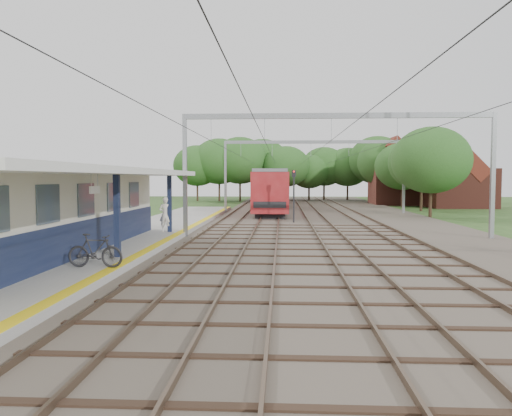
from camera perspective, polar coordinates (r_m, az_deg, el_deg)
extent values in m
plane|color=#2D4C1E|center=(13.40, 0.80, -11.29)|extent=(160.00, 160.00, 0.00)
cube|color=#473D33|center=(43.22, 7.67, -1.05)|extent=(18.00, 90.00, 0.10)
cube|color=gray|center=(28.30, -13.43, -3.22)|extent=(5.00, 52.00, 0.35)
cube|color=yellow|center=(27.73, -8.97, -2.93)|extent=(0.45, 52.00, 0.01)
cube|color=beige|center=(22.10, -22.16, -0.34)|extent=(3.20, 18.00, 3.40)
cube|color=#111A37|center=(21.54, -18.19, -3.02)|extent=(0.06, 18.00, 1.40)
cube|color=slate|center=(21.43, -18.24, 0.97)|extent=(0.05, 16.00, 1.30)
cube|color=#111A37|center=(20.06, -15.59, -0.86)|extent=(0.22, 0.22, 3.20)
cube|color=#111A37|center=(28.71, -9.85, 0.48)|extent=(0.22, 0.22, 3.20)
cube|color=silver|center=(20.69, -20.67, 3.95)|extent=(6.40, 20.00, 0.24)
cube|color=white|center=(18.16, -17.96, 1.99)|extent=(0.06, 0.85, 0.26)
cube|color=brown|center=(43.33, -3.22, -0.85)|extent=(0.07, 88.00, 0.15)
cube|color=brown|center=(43.20, -1.33, -0.86)|extent=(0.07, 88.00, 0.15)
cube|color=brown|center=(43.10, 0.74, -0.87)|extent=(0.07, 88.00, 0.15)
cube|color=brown|center=(43.07, 2.65, -0.87)|extent=(0.07, 88.00, 0.15)
cube|color=brown|center=(43.12, 5.66, -0.88)|extent=(0.07, 88.00, 0.15)
cube|color=brown|center=(43.21, 7.57, -0.89)|extent=(0.07, 88.00, 0.15)
cube|color=brown|center=(43.43, 10.41, -0.89)|extent=(0.07, 88.00, 0.15)
cube|color=brown|center=(43.64, 12.28, -0.89)|extent=(0.07, 88.00, 0.15)
cube|color=gray|center=(28.49, -8.12, 3.59)|extent=(0.22, 0.22, 7.00)
cube|color=gray|center=(30.22, 25.44, 3.28)|extent=(0.22, 0.22, 7.00)
cube|color=gray|center=(28.32, 9.24, 10.37)|extent=(17.00, 0.20, 0.30)
cube|color=gray|center=(48.26, -3.51, 3.54)|extent=(0.22, 0.22, 7.00)
cube|color=gray|center=(49.31, 16.55, 3.40)|extent=(0.22, 0.22, 7.00)
cube|color=gray|center=(48.17, 6.66, 7.51)|extent=(17.00, 0.20, 0.30)
cylinder|color=black|center=(43.19, -2.30, 6.21)|extent=(0.02, 88.00, 0.02)
cylinder|color=black|center=(43.01, 1.71, 6.22)|extent=(0.02, 88.00, 0.02)
cylinder|color=black|center=(43.08, 6.66, 6.19)|extent=(0.02, 88.00, 0.02)
cylinder|color=black|center=(43.46, 11.43, 6.13)|extent=(0.02, 88.00, 0.02)
cylinder|color=#382619|center=(74.72, -5.04, 1.91)|extent=(0.28, 0.28, 2.88)
ellipsoid|color=#234A1A|center=(74.71, -5.06, 4.61)|extent=(6.72, 6.72, 5.76)
cylinder|color=#382619|center=(76.11, -0.35, 1.81)|extent=(0.28, 0.28, 2.52)
ellipsoid|color=#234A1A|center=(76.09, -0.35, 4.13)|extent=(5.88, 5.88, 5.04)
cylinder|color=#382619|center=(72.99, 4.22, 2.02)|extent=(0.28, 0.28, 3.24)
ellipsoid|color=#234A1A|center=(73.00, 4.23, 5.13)|extent=(7.56, 7.56, 6.48)
cylinder|color=#382619|center=(75.35, 8.75, 1.83)|extent=(0.28, 0.28, 2.70)
ellipsoid|color=#234A1A|center=(75.33, 8.78, 4.34)|extent=(6.30, 6.30, 5.40)
cylinder|color=#382619|center=(52.88, 18.39, 0.93)|extent=(0.28, 0.28, 2.52)
ellipsoid|color=#234A1A|center=(52.84, 18.45, 4.27)|extent=(5.88, 5.88, 5.04)
cylinder|color=#382619|center=(68.53, 15.26, 1.67)|extent=(0.28, 0.28, 2.88)
ellipsoid|color=#234A1A|center=(68.52, 15.31, 4.61)|extent=(6.72, 6.72, 5.76)
cube|color=brown|center=(62.42, 22.23, 2.12)|extent=(7.00, 6.00, 4.50)
cube|color=maroon|center=(62.44, 22.29, 5.01)|extent=(4.99, 6.12, 4.99)
cube|color=brown|center=(66.78, 16.48, 2.51)|extent=(8.00, 6.00, 5.00)
cube|color=maroon|center=(66.82, 16.53, 5.43)|extent=(5.52, 6.12, 5.52)
imported|color=white|center=(28.80, -10.30, -0.72)|extent=(0.74, 0.50, 2.00)
imported|color=black|center=(17.92, -17.91, -4.66)|extent=(1.97, 0.66, 1.17)
cube|color=black|center=(49.14, 1.86, -0.17)|extent=(2.46, 17.55, 0.44)
cube|color=maroon|center=(49.05, 1.87, 2.06)|extent=(3.07, 19.08, 3.37)
cube|color=black|center=(49.05, 1.87, 2.48)|extent=(3.11, 17.55, 0.95)
cube|color=slate|center=(49.04, 1.87, 4.16)|extent=(2.83, 19.08, 0.28)
cube|color=black|center=(68.78, 2.20, 0.86)|extent=(2.46, 17.55, 0.44)
cube|color=maroon|center=(68.72, 2.21, 2.45)|extent=(3.07, 19.08, 3.37)
cube|color=black|center=(68.72, 2.21, 2.75)|extent=(3.11, 17.55, 0.95)
cube|color=slate|center=(68.72, 2.21, 3.95)|extent=(2.83, 19.08, 0.28)
cylinder|color=black|center=(37.21, 4.34, 0.98)|extent=(0.15, 0.15, 3.64)
cube|color=black|center=(37.18, 4.36, 3.94)|extent=(0.31, 0.23, 0.50)
sphere|color=red|center=(37.08, 4.36, 4.17)|extent=(0.13, 0.13, 0.13)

